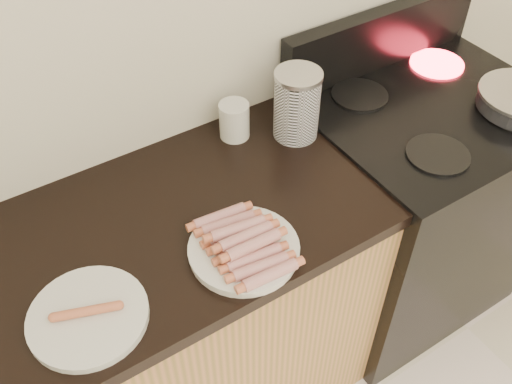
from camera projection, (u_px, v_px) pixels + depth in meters
wall_back at (146, 13)px, 1.39m from camera, size 4.00×0.04×2.60m
stove at (409, 207)px, 2.09m from camera, size 0.76×0.65×0.91m
stove_panel at (381, 38)px, 1.87m from camera, size 0.76×0.06×0.20m
burner_near_left at (438, 155)px, 1.60m from camera, size 0.18×0.18×0.01m
burner_far_left at (360, 95)px, 1.81m from camera, size 0.18×0.18×0.01m
burner_far_right at (437, 64)px, 1.94m from camera, size 0.18×0.18×0.01m
main_plate at (244, 250)px, 1.37m from camera, size 0.33×0.33×0.02m
side_plate at (88, 316)px, 1.24m from camera, size 0.34×0.34×0.02m
hotdog_pile at (244, 242)px, 1.35m from camera, size 0.14×0.26×0.05m
plain_sausages at (86, 311)px, 1.22m from camera, size 0.14×0.07×0.02m
canister at (297, 105)px, 1.62m from camera, size 0.14×0.14×0.21m
mug at (234, 120)px, 1.65m from camera, size 0.11×0.11×0.11m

